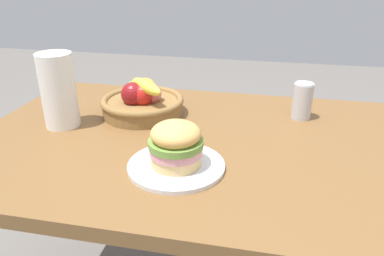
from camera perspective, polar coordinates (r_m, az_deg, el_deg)
The scene contains 6 objects.
dining_table at distance 1.19m, azimuth 1.04°, elevation -6.07°, with size 1.40×0.90×0.75m.
plate at distance 0.98m, azimuth -2.42°, elevation -5.80°, with size 0.26×0.26×0.01m, color white.
sandwich at distance 0.95m, azimuth -2.49°, elevation -2.42°, with size 0.14×0.14×0.12m.
soda_can at distance 1.32m, azimuth 16.54°, elevation 4.01°, with size 0.07×0.07×0.13m.
fruit_basket at distance 1.32m, azimuth -7.61°, elevation 4.13°, with size 0.29×0.29×0.14m.
paper_towel_roll at distance 1.26m, azimuth -19.76°, elevation 5.41°, with size 0.11×0.11×0.24m, color white.
Camera 1 is at (0.19, -1.00, 1.25)m, focal length 34.84 mm.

